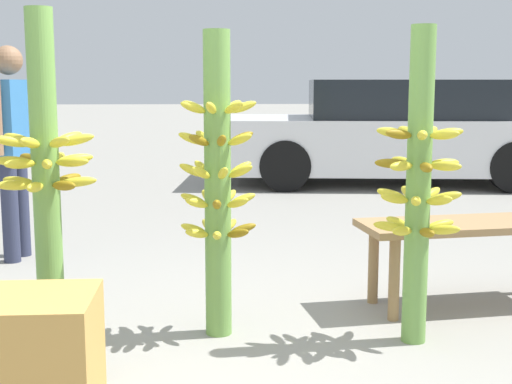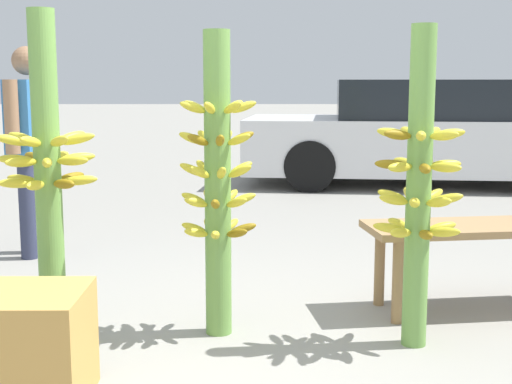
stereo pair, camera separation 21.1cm
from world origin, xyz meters
name	(u,v)px [view 2 (the right image)]	position (x,y,z in m)	size (l,w,h in m)	color
ground_plane	(218,372)	(0.00, 0.00, 0.00)	(80.00, 80.00, 0.00)	gray
banana_stalk_left	(48,175)	(-0.84, 0.41, 0.83)	(0.48, 0.48, 1.62)	#6B9E47
banana_stalk_center	(218,182)	(-0.02, 0.51, 0.79)	(0.40, 0.40, 1.53)	#6B9E47
banana_stalk_right	(419,187)	(0.95, 0.34, 0.78)	(0.43, 0.43, 1.54)	#6B9E47
vendor_person	(30,134)	(-1.47, 2.18, 0.91)	(0.25, 0.64, 1.53)	#2D334C
market_bench	(477,237)	(1.41, 0.88, 0.42)	(1.29, 0.60, 0.50)	#99754C
parked_car	(421,133)	(2.29, 6.01, 0.64)	(4.48, 2.28, 1.31)	silver
produce_crate	(28,348)	(-0.74, -0.30, 0.23)	(0.46, 0.46, 0.46)	#C69347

